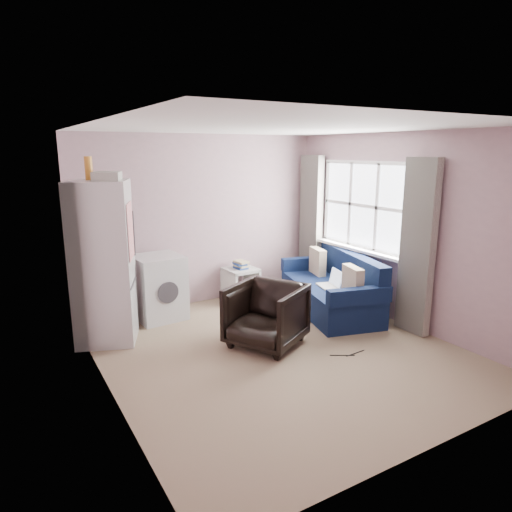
{
  "coord_description": "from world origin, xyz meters",
  "views": [
    {
      "loc": [
        -2.71,
        -4.1,
        2.26
      ],
      "look_at": [
        0.05,
        0.6,
        1.0
      ],
      "focal_mm": 32.0,
      "sensor_mm": 36.0,
      "label": 1
    }
  ],
  "objects_px": {
    "washing_machine": "(158,286)",
    "sofa": "(333,290)",
    "armchair": "(266,312)",
    "side_table": "(241,282)",
    "fridge": "(103,262)"
  },
  "relations": [
    {
      "from": "armchair",
      "to": "fridge",
      "type": "relative_size",
      "value": 0.37
    },
    {
      "from": "side_table",
      "to": "sofa",
      "type": "bearing_deg",
      "value": -49.86
    },
    {
      "from": "side_table",
      "to": "sofa",
      "type": "xyz_separation_m",
      "value": [
        0.92,
        -1.09,
        0.01
      ]
    },
    {
      "from": "washing_machine",
      "to": "armchair",
      "type": "bearing_deg",
      "value": -66.96
    },
    {
      "from": "fridge",
      "to": "sofa",
      "type": "xyz_separation_m",
      "value": [
        3.04,
        -0.59,
        -0.68
      ]
    },
    {
      "from": "washing_machine",
      "to": "sofa",
      "type": "bearing_deg",
      "value": -28.35
    },
    {
      "from": "fridge",
      "to": "sofa",
      "type": "bearing_deg",
      "value": 10.85
    },
    {
      "from": "washing_machine",
      "to": "side_table",
      "type": "relative_size",
      "value": 1.41
    },
    {
      "from": "armchair",
      "to": "side_table",
      "type": "xyz_separation_m",
      "value": [
        0.54,
        1.62,
        -0.11
      ]
    },
    {
      "from": "fridge",
      "to": "side_table",
      "type": "distance_m",
      "value": 2.29
    },
    {
      "from": "washing_machine",
      "to": "side_table",
      "type": "height_order",
      "value": "washing_machine"
    },
    {
      "from": "washing_machine",
      "to": "sofa",
      "type": "relative_size",
      "value": 0.43
    },
    {
      "from": "armchair",
      "to": "side_table",
      "type": "bearing_deg",
      "value": 132.26
    },
    {
      "from": "armchair",
      "to": "washing_machine",
      "type": "height_order",
      "value": "washing_machine"
    },
    {
      "from": "armchair",
      "to": "side_table",
      "type": "height_order",
      "value": "armchair"
    }
  ]
}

